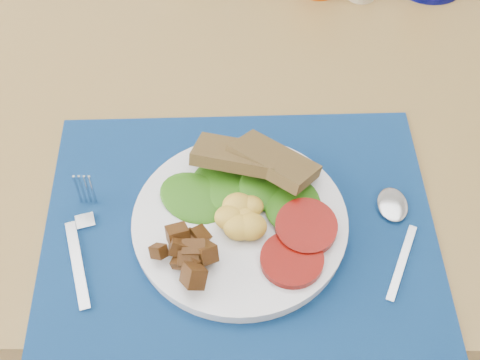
# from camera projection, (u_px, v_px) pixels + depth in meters

# --- Properties ---
(table) EXTENTS (1.40, 0.90, 0.75)m
(table) POSITION_uv_depth(u_px,v_px,m) (297.00, 118.00, 1.12)
(table) COLOR brown
(table) RESTS_ON ground
(placemat) EXTENTS (0.53, 0.42, 0.00)m
(placemat) POSITION_uv_depth(u_px,v_px,m) (240.00, 228.00, 0.88)
(placemat) COLOR black
(placemat) RESTS_ON table
(breakfast_plate) EXTENTS (0.28, 0.28, 0.07)m
(breakfast_plate) POSITION_uv_depth(u_px,v_px,m) (236.00, 221.00, 0.86)
(breakfast_plate) COLOR silver
(breakfast_plate) RESTS_ON placemat
(fork) EXTENTS (0.05, 0.19, 0.00)m
(fork) POSITION_uv_depth(u_px,v_px,m) (82.00, 236.00, 0.87)
(fork) COLOR #B2B5BA
(fork) RESTS_ON placemat
(spoon) EXTENTS (0.06, 0.17, 0.01)m
(spoon) POSITION_uv_depth(u_px,v_px,m) (395.00, 223.00, 0.88)
(spoon) COLOR #B2B5BA
(spoon) RESTS_ON placemat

